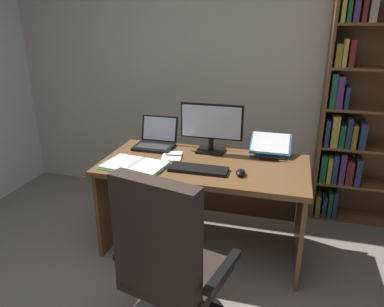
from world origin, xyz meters
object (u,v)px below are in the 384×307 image
object	(u,v)px
open_binder	(135,165)
notepad	(172,156)
desk	(206,183)
laptop	(156,141)
pen	(174,155)
monitor	(211,128)
office_chair	(169,274)
reading_stand_with_book	(270,145)
keyboard	(198,169)
bookshelf	(365,114)
computer_mouse	(241,173)

from	to	relation	value
open_binder	notepad	xyz separation A→B (m)	(0.20, 0.27, -0.01)
desk	laptop	world-z (taller)	laptop
desk	pen	world-z (taller)	pen
desk	laptop	size ratio (longest dim) A/B	4.82
open_binder	monitor	bearing A→B (deg)	52.66
office_chair	pen	size ratio (longest dim) A/B	7.49
laptop	reading_stand_with_book	size ratio (longest dim) A/B	1.01
office_chair	reading_stand_with_book	bearing A→B (deg)	84.96
open_binder	keyboard	bearing A→B (deg)	14.15
bookshelf	laptop	size ratio (longest dim) A/B	6.47
bookshelf	pen	size ratio (longest dim) A/B	14.72
bookshelf	monitor	bearing A→B (deg)	-154.73
bookshelf	monitor	size ratio (longest dim) A/B	4.10
office_chair	open_binder	world-z (taller)	office_chair
office_chair	keyboard	bearing A→B (deg)	106.51
reading_stand_with_book	notepad	xyz separation A→B (m)	(-0.73, -0.26, -0.07)
office_chair	reading_stand_with_book	size ratio (longest dim) A/B	3.33
office_chair	monitor	distance (m)	1.28
laptop	computer_mouse	bearing A→B (deg)	-28.15
keyboard	reading_stand_with_book	xyz separation A→B (m)	(0.47, 0.48, 0.06)
computer_mouse	reading_stand_with_book	size ratio (longest dim) A/B	0.33
bookshelf	computer_mouse	distance (m)	1.36
open_binder	notepad	bearing A→B (deg)	61.29
reading_stand_with_book	pen	xyz separation A→B (m)	(-0.71, -0.26, -0.06)
bookshelf	reading_stand_with_book	distance (m)	0.92
monitor	reading_stand_with_book	distance (m)	0.49
bookshelf	keyboard	bearing A→B (deg)	-140.90
open_binder	computer_mouse	bearing A→B (deg)	11.78
bookshelf	reading_stand_with_book	xyz separation A→B (m)	(-0.74, -0.50, -0.19)
monitor	pen	bearing A→B (deg)	-141.92
keyboard	pen	bearing A→B (deg)	138.95
bookshelf	reading_stand_with_book	world-z (taller)	bookshelf
keyboard	notepad	size ratio (longest dim) A/B	2.00
desk	open_binder	bearing A→B (deg)	-149.37
computer_mouse	reading_stand_with_book	bearing A→B (deg)	70.93
monitor	notepad	world-z (taller)	monitor
monitor	open_binder	xyz separation A→B (m)	(-0.47, -0.46, -0.19)
office_chair	notepad	bearing A→B (deg)	120.95
office_chair	reading_stand_with_book	xyz separation A→B (m)	(0.43, 1.26, 0.36)
monitor	reading_stand_with_book	world-z (taller)	monitor
monitor	laptop	xyz separation A→B (m)	(-0.48, 0.00, -0.15)
laptop	bookshelf	bearing A→B (deg)	18.57
office_chair	pen	distance (m)	1.08
computer_mouse	pen	size ratio (longest dim) A/B	0.74
office_chair	open_binder	xyz separation A→B (m)	(-0.50, 0.73, 0.30)
bookshelf	desk	bearing A→B (deg)	-148.00
office_chair	laptop	distance (m)	1.34
open_binder	notepad	distance (m)	0.33
office_chair	computer_mouse	distance (m)	0.88
desk	reading_stand_with_book	xyz separation A→B (m)	(0.46, 0.25, 0.27)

